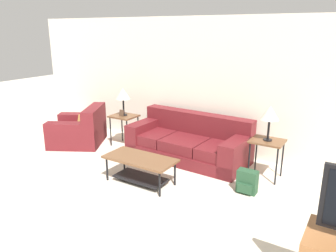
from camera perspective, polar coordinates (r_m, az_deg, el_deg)
wall_back at (r=6.41m, az=7.68°, el=6.90°), size 9.13×0.06×2.60m
couch at (r=6.19m, az=3.64°, el=-3.00°), size 2.29×1.07×0.82m
armchair at (r=7.20m, az=-15.15°, el=-0.78°), size 1.38×1.38×0.80m
coffee_table at (r=5.20m, az=-4.86°, el=-6.64°), size 1.14×0.55×0.43m
side_table_left at (r=6.83m, az=-7.67°, el=1.22°), size 0.52×0.45×0.65m
side_table_right at (r=5.51m, az=16.88°, el=-3.15°), size 0.52×0.45×0.65m
table_lamp_left at (r=6.72m, az=-7.84°, el=5.50°), size 0.29×0.29×0.57m
table_lamp_right at (r=5.36m, az=17.34°, el=2.08°), size 0.29×0.29×0.57m
backpack at (r=5.08m, az=13.60°, el=-9.46°), size 0.30×0.24×0.35m
picture_frame at (r=6.75m, az=-8.09°, el=2.26°), size 0.10×0.04×0.13m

